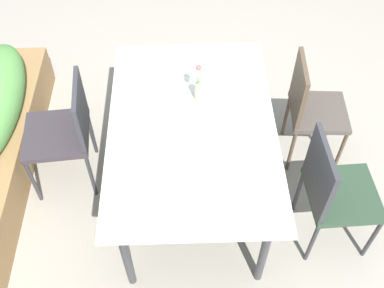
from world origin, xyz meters
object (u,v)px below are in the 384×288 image
Objects in this scene: dining_table at (192,132)px; chair_far_side at (66,129)px; flower_vase at (198,85)px; chair_near_left at (333,189)px; chair_near_right at (311,106)px.

dining_table is 0.91m from chair_far_side.
chair_far_side is 0.98m from flower_vase.
flower_vase is at bearing -92.54° from chair_far_side.
flower_vase is at bearing -129.11° from chair_near_left.
dining_table is 1.79× the size of chair_far_side.
chair_far_side is (0.20, 0.87, -0.16)m from dining_table.
chair_far_side is 1.83m from chair_near_left.
chair_near_left is (-0.56, -1.74, 0.01)m from chair_far_side.
dining_table is 1.71× the size of chair_near_left.
chair_far_side is at bearing 92.71° from flower_vase.
dining_table is at bearing -115.59° from chair_near_left.
flower_vase reaches higher than chair_near_right.
chair_near_right is (0.17, -1.75, -0.01)m from chair_far_side.
chair_far_side is at bearing -80.90° from chair_near_right.
chair_far_side is 3.10× the size of flower_vase.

